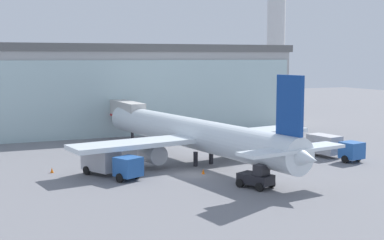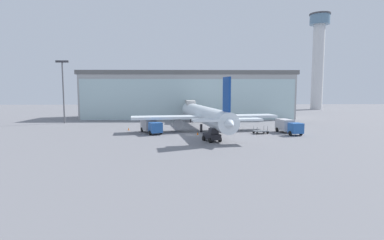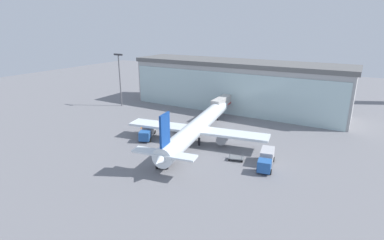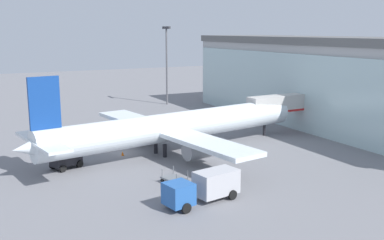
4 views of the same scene
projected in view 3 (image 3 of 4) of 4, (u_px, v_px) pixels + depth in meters
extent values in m
plane|color=slate|center=(172.00, 148.00, 61.09)|extent=(240.00, 240.00, 0.00)
cube|color=#A5A5A5|center=(237.00, 87.00, 88.79)|extent=(62.36, 15.02, 12.91)
cube|color=silver|center=(227.00, 94.00, 82.92)|extent=(60.97, 0.94, 11.62)
cube|color=#5E5E5E|center=(238.00, 63.00, 86.67)|extent=(63.61, 15.32, 1.20)
cube|color=beige|center=(224.00, 100.00, 80.83)|extent=(2.76, 13.41, 2.40)
cube|color=red|center=(224.00, 104.00, 81.14)|extent=(2.80, 13.42, 0.30)
cylinder|color=#4C4C51|center=(230.00, 106.00, 85.95)|extent=(0.70, 0.70, 3.35)
cylinder|color=#59595E|center=(120.00, 81.00, 90.89)|extent=(0.36, 0.36, 15.41)
cube|color=#333338|center=(118.00, 55.00, 88.49)|extent=(3.20, 0.40, 0.50)
cylinder|color=white|center=(199.00, 125.00, 64.21)|extent=(8.93, 36.41, 3.51)
cone|color=white|center=(221.00, 105.00, 80.41)|extent=(3.92, 3.49, 3.51)
cone|color=white|center=(161.00, 159.00, 48.01)|extent=(3.72, 4.43, 3.16)
cube|color=white|center=(196.00, 130.00, 62.70)|extent=(30.38, 8.68, 0.50)
cube|color=white|center=(164.00, 154.00, 48.75)|extent=(11.24, 4.03, 0.30)
cube|color=navy|center=(165.00, 130.00, 48.01)|extent=(0.84, 3.22, 5.43)
cylinder|color=gray|center=(172.00, 132.00, 65.47)|extent=(2.56, 3.48, 2.10)
cylinder|color=gray|center=(223.00, 138.00, 61.63)|extent=(2.56, 3.48, 2.10)
cylinder|color=black|center=(190.00, 140.00, 62.82)|extent=(0.50, 0.50, 1.60)
cylinder|color=black|center=(199.00, 142.00, 62.11)|extent=(0.50, 0.50, 1.60)
cylinder|color=black|center=(218.00, 117.00, 78.50)|extent=(0.40, 0.40, 1.60)
cube|color=#2659A5|center=(145.00, 136.00, 63.76)|extent=(2.92, 2.92, 1.90)
cube|color=#B2B2B7|center=(149.00, 129.00, 67.71)|extent=(3.67, 4.55, 2.20)
cylinder|color=black|center=(150.00, 140.00, 63.96)|extent=(0.65, 0.94, 0.90)
cylinder|color=black|center=(140.00, 140.00, 64.13)|extent=(0.65, 0.94, 0.90)
cylinder|color=black|center=(155.00, 132.00, 68.90)|extent=(0.65, 0.94, 0.90)
cylinder|color=black|center=(145.00, 132.00, 69.07)|extent=(0.65, 0.94, 0.90)
cube|color=#2659A5|center=(264.00, 166.00, 50.10)|extent=(2.53, 2.53, 1.90)
cube|color=#B2B2B7|center=(267.00, 155.00, 53.82)|extent=(2.83, 4.31, 2.20)
cylinder|color=black|center=(271.00, 172.00, 50.03)|extent=(0.44, 0.94, 0.90)
cylinder|color=black|center=(257.00, 170.00, 50.74)|extent=(0.44, 0.94, 0.90)
cylinder|color=black|center=(274.00, 159.00, 54.69)|extent=(0.44, 0.94, 0.90)
cylinder|color=black|center=(261.00, 158.00, 55.41)|extent=(0.44, 0.94, 0.90)
cube|color=slate|center=(236.00, 158.00, 55.23)|extent=(3.11, 2.24, 0.16)
cylinder|color=black|center=(242.00, 158.00, 55.71)|extent=(0.46, 0.23, 0.44)
cylinder|color=slate|center=(243.00, 154.00, 55.46)|extent=(0.08, 0.08, 0.90)
cylinder|color=black|center=(242.00, 161.00, 54.38)|extent=(0.46, 0.23, 0.44)
cylinder|color=slate|center=(242.00, 157.00, 54.14)|extent=(0.08, 0.08, 0.90)
cylinder|color=black|center=(230.00, 157.00, 56.26)|extent=(0.46, 0.23, 0.44)
cylinder|color=slate|center=(231.00, 153.00, 56.01)|extent=(0.08, 0.08, 0.90)
cylinder|color=black|center=(229.00, 160.00, 54.93)|extent=(0.46, 0.23, 0.44)
cylinder|color=slate|center=(229.00, 156.00, 54.68)|extent=(0.08, 0.08, 0.90)
cube|color=black|center=(163.00, 161.00, 52.95)|extent=(2.91, 3.65, 0.90)
cube|color=#26262B|center=(162.00, 158.00, 52.06)|extent=(1.68, 1.47, 1.00)
cylinder|color=black|center=(160.00, 161.00, 54.24)|extent=(0.64, 0.87, 0.80)
cylinder|color=black|center=(170.00, 161.00, 54.06)|extent=(0.64, 0.87, 0.80)
cylinder|color=black|center=(157.00, 166.00, 52.12)|extent=(0.64, 0.87, 0.80)
cylinder|color=black|center=(167.00, 167.00, 51.93)|extent=(0.64, 0.87, 0.80)
cone|color=orange|center=(176.00, 148.00, 60.08)|extent=(0.36, 0.36, 0.55)
cone|color=orange|center=(141.00, 127.00, 72.58)|extent=(0.36, 0.36, 0.55)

